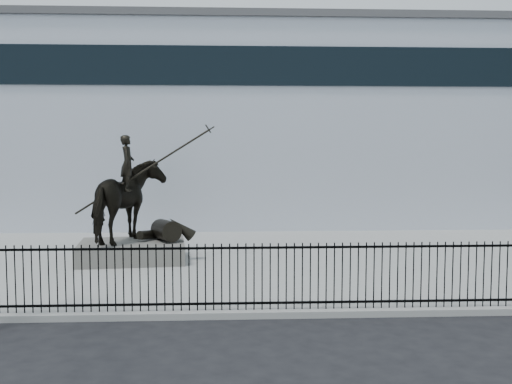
{
  "coord_description": "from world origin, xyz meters",
  "views": [
    {
      "loc": [
        -1.71,
        -11.84,
        3.88
      ],
      "look_at": [
        -0.82,
        6.0,
        2.4
      ],
      "focal_mm": 42.0,
      "sensor_mm": 36.0,
      "label": 1
    }
  ],
  "objects": [
    {
      "name": "ground",
      "position": [
        0.0,
        0.0,
        0.0
      ],
      "size": [
        120.0,
        120.0,
        0.0
      ],
      "primitive_type": "plane",
      "color": "black",
      "rests_on": "ground"
    },
    {
      "name": "plaza",
      "position": [
        0.0,
        7.0,
        0.07
      ],
      "size": [
        30.0,
        12.0,
        0.15
      ],
      "primitive_type": "cube",
      "color": "gray",
      "rests_on": "ground"
    },
    {
      "name": "building",
      "position": [
        0.0,
        20.0,
        4.5
      ],
      "size": [
        44.0,
        14.0,
        9.0
      ],
      "primitive_type": "cube",
      "color": "silver",
      "rests_on": "ground"
    },
    {
      "name": "picket_fence",
      "position": [
        0.0,
        1.25,
        0.9
      ],
      "size": [
        22.1,
        0.1,
        1.5
      ],
      "color": "black",
      "rests_on": "plaza"
    },
    {
      "name": "statue_plinth",
      "position": [
        -4.68,
        6.94,
        0.45
      ],
      "size": [
        3.45,
        2.54,
        0.61
      ],
      "primitive_type": "cube",
      "rotation": [
        0.0,
        0.0,
        0.1
      ],
      "color": "#5B5853",
      "rests_on": "plaza"
    },
    {
      "name": "equestrian_statue",
      "position": [
        -4.62,
        6.94,
        2.03
      ],
      "size": [
        4.14,
        2.77,
        3.52
      ],
      "rotation": [
        0.0,
        0.0,
        0.1
      ],
      "color": "black",
      "rests_on": "statue_plinth"
    }
  ]
}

